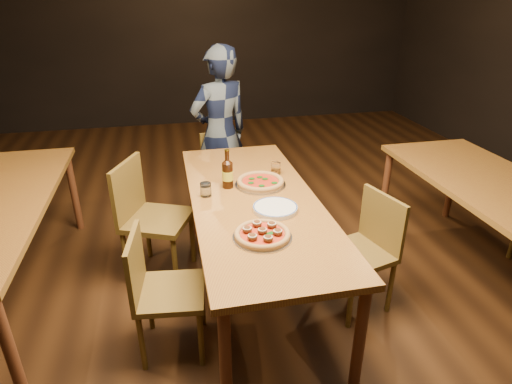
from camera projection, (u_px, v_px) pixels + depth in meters
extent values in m
plane|color=black|center=(255.00, 292.00, 3.07)|extent=(9.00, 9.00, 0.00)
plane|color=black|center=(192.00, 25.00, 6.41)|extent=(7.00, 0.00, 7.00)
cube|color=brown|center=(254.00, 201.00, 2.76)|extent=(0.80, 2.00, 0.04)
cylinder|color=brown|center=(226.00, 365.00, 2.02)|extent=(0.06, 0.06, 0.71)
cylinder|color=brown|center=(193.00, 196.00, 3.69)|extent=(0.06, 0.06, 0.71)
cylinder|color=brown|center=(359.00, 343.00, 2.15)|extent=(0.06, 0.06, 0.71)
cylinder|color=brown|center=(270.00, 189.00, 3.82)|extent=(0.06, 0.06, 0.71)
cylinder|color=brown|center=(11.00, 353.00, 2.09)|extent=(0.06, 0.06, 0.71)
cylinder|color=brown|center=(74.00, 193.00, 3.76)|extent=(0.06, 0.06, 0.71)
cube|color=brown|center=(504.00, 191.00, 2.91)|extent=(0.80, 2.00, 0.04)
cylinder|color=brown|center=(385.00, 188.00, 3.83)|extent=(0.06, 0.06, 0.71)
cylinder|color=brown|center=(453.00, 182.00, 3.96)|extent=(0.06, 0.06, 0.71)
cylinder|color=#B7B7BF|center=(262.00, 237.00, 2.32)|extent=(0.33, 0.33, 0.01)
cylinder|color=tan|center=(262.00, 235.00, 2.31)|extent=(0.30, 0.30, 0.02)
torus|color=tan|center=(262.00, 234.00, 2.31)|extent=(0.31, 0.31, 0.03)
cylinder|color=maroon|center=(262.00, 234.00, 2.31)|extent=(0.24, 0.24, 0.00)
cylinder|color=#B7B7BF|center=(260.00, 184.00, 2.94)|extent=(0.35, 0.35, 0.01)
cylinder|color=tan|center=(260.00, 183.00, 2.94)|extent=(0.32, 0.32, 0.02)
torus|color=tan|center=(260.00, 181.00, 2.93)|extent=(0.33, 0.33, 0.04)
cylinder|color=maroon|center=(260.00, 181.00, 2.93)|extent=(0.25, 0.25, 0.00)
cylinder|color=white|center=(275.00, 208.00, 2.60)|extent=(0.27, 0.27, 0.03)
cylinder|color=black|center=(228.00, 175.00, 2.87)|extent=(0.07, 0.07, 0.18)
cylinder|color=black|center=(227.00, 157.00, 2.82)|extent=(0.03, 0.03, 0.09)
cylinder|color=yellow|center=(228.00, 175.00, 2.87)|extent=(0.07, 0.07, 0.07)
cylinder|color=white|center=(206.00, 190.00, 2.77)|extent=(0.07, 0.07, 0.09)
cylinder|color=#A65B12|center=(276.00, 168.00, 3.10)|extent=(0.07, 0.07, 0.09)
imported|color=black|center=(220.00, 134.00, 3.88)|extent=(0.67, 0.56, 1.57)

